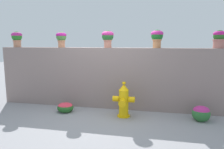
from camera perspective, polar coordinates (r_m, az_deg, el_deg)
ground_plane at (r=4.95m, az=-3.70°, el=-11.90°), size 24.00×24.00×0.00m
stone_wall at (r=5.62m, az=-1.21°, el=-0.88°), size 6.01×0.38×1.60m
potted_plant_0 at (r=6.71m, az=-24.48°, el=9.17°), size 0.30×0.30×0.45m
potted_plant_1 at (r=5.98m, az=-13.63°, el=9.75°), size 0.28×0.28×0.43m
potted_plant_2 at (r=5.53m, az=-1.17°, el=10.22°), size 0.31×0.31×0.45m
potted_plant_3 at (r=5.38m, az=12.17°, el=10.08°), size 0.30×0.30×0.45m
potted_plant_4 at (r=5.60m, az=27.12°, el=8.89°), size 0.29×0.29×0.43m
fire_hydrant at (r=4.96m, az=3.18°, el=-7.20°), size 0.52×0.43×0.83m
flower_bush_left at (r=5.15m, az=23.10°, el=-9.57°), size 0.39×0.35×0.36m
flower_bush_right at (r=5.47m, az=-12.58°, el=-8.63°), size 0.41×0.37×0.25m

